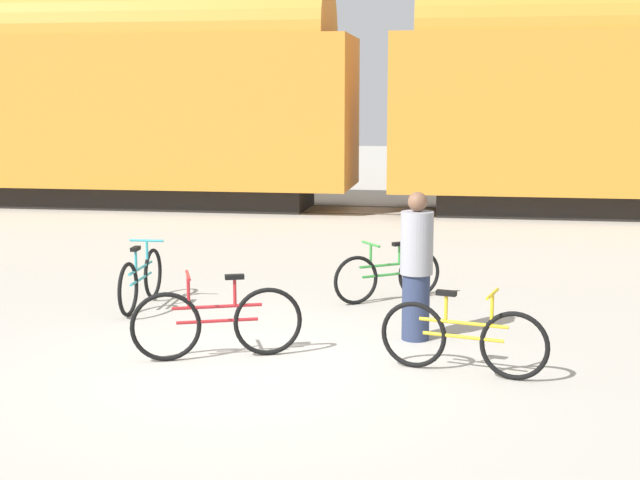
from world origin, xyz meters
TOP-DOWN VIEW (x-y plane):
  - ground_plane at (0.00, 0.00)m, footprint 80.00×80.00m
  - freight_train at (-0.00, 12.65)m, footprint 57.96×2.87m
  - rail_near at (0.00, 11.94)m, footprint 69.96×0.07m
  - rail_far at (0.00, 13.37)m, footprint 69.96×0.07m
  - bicycle_teal at (-1.99, 2.31)m, footprint 0.46×1.70m
  - bicycle_maroon at (-0.37, 0.22)m, footprint 1.71×0.69m
  - bicycle_yellow at (2.19, 0.09)m, footprint 1.67×0.53m
  - bicycle_green at (1.19, 3.17)m, footprint 1.37×0.98m
  - person_in_grey at (1.66, 1.29)m, footprint 0.37×0.37m

SIDE VIEW (x-z plane):
  - ground_plane at x=0.00m, z-range 0.00..0.00m
  - rail_near at x=0.00m, z-range 0.00..0.01m
  - rail_far at x=0.00m, z-range 0.00..0.01m
  - bicycle_green at x=1.19m, z-range -0.06..0.76m
  - bicycle_teal at x=-1.99m, z-range -0.06..0.79m
  - bicycle_yellow at x=2.19m, z-range -0.06..0.79m
  - bicycle_maroon at x=-0.37m, z-range -0.07..0.85m
  - person_in_grey at x=1.66m, z-range 0.00..1.69m
  - freight_train at x=0.00m, z-range 0.16..5.66m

